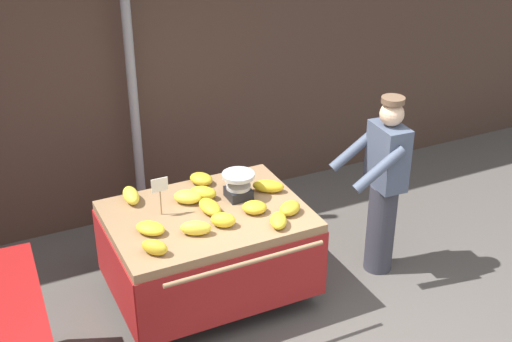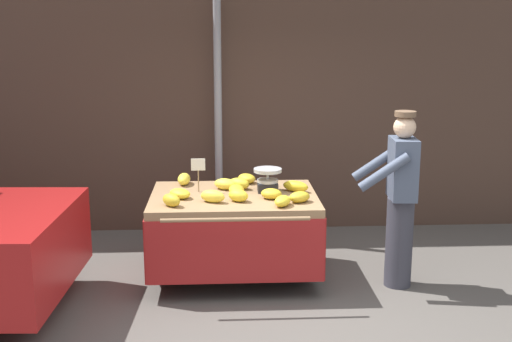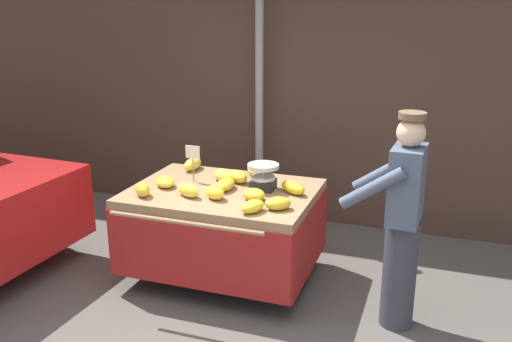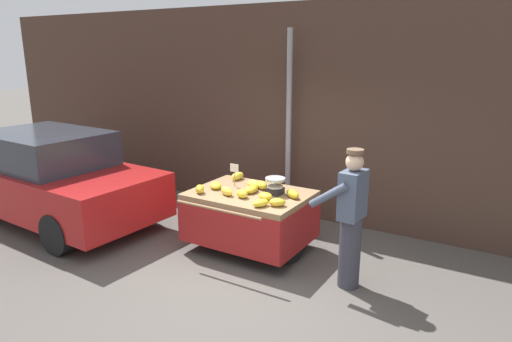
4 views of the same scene
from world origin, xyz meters
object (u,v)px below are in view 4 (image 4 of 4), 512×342
(banana_bunch_7, at_px, (227,191))
(banana_bunch_11, at_px, (237,176))
(banana_bunch_0, at_px, (262,185))
(parked_car, at_px, (52,178))
(banana_bunch_1, at_px, (253,184))
(price_sign, at_px, (234,170))
(banana_bunch_2, at_px, (216,186))
(banana_bunch_10, at_px, (261,203))
(banana_bunch_3, at_px, (266,196))
(banana_bunch_9, at_px, (242,194))
(street_pole, at_px, (289,127))
(banana_bunch_12, at_px, (251,189))
(banana_bunch_4, at_px, (200,189))
(banana_bunch_5, at_px, (276,182))
(vendor_person, at_px, (350,219))
(weighing_scale, at_px, (275,186))
(banana_bunch_6, at_px, (277,202))
(banana_bunch_8, at_px, (293,194))
(banana_cart, at_px, (250,207))

(banana_bunch_7, relative_size, banana_bunch_11, 0.92)
(banana_bunch_0, height_order, parked_car, parked_car)
(banana_bunch_1, bearing_deg, price_sign, -160.60)
(banana_bunch_2, height_order, banana_bunch_10, banana_bunch_10)
(banana_bunch_3, bearing_deg, banana_bunch_9, -165.35)
(street_pole, bearing_deg, banana_bunch_12, -82.98)
(banana_bunch_4, height_order, banana_bunch_5, banana_bunch_4)
(vendor_person, bearing_deg, banana_bunch_3, 175.26)
(banana_bunch_3, relative_size, banana_bunch_5, 0.92)
(banana_bunch_3, bearing_deg, banana_bunch_2, 175.46)
(banana_bunch_4, distance_m, banana_bunch_9, 0.63)
(banana_bunch_2, bearing_deg, street_pole, 76.53)
(weighing_scale, relative_size, banana_bunch_6, 1.32)
(banana_bunch_7, height_order, banana_bunch_10, banana_bunch_7)
(banana_bunch_1, relative_size, banana_bunch_5, 1.07)
(banana_bunch_6, height_order, banana_bunch_10, banana_bunch_6)
(weighing_scale, distance_m, banana_bunch_0, 0.31)
(price_sign, xyz_separation_m, banana_bunch_11, (-0.16, 0.32, -0.19))
(banana_bunch_11, bearing_deg, banana_bunch_1, -27.92)
(banana_bunch_2, xyz_separation_m, banana_bunch_12, (0.55, 0.10, 0.00))
(banana_bunch_7, bearing_deg, parked_car, -172.42)
(banana_bunch_6, xyz_separation_m, parked_car, (-4.06, -0.39, -0.17))
(price_sign, xyz_separation_m, banana_bunch_0, (0.41, 0.10, -0.19))
(banana_bunch_3, bearing_deg, banana_bunch_1, 137.83)
(weighing_scale, relative_size, banana_bunch_7, 1.14)
(weighing_scale, bearing_deg, vendor_person, -17.43)
(weighing_scale, relative_size, banana_bunch_12, 1.02)
(street_pole, height_order, banana_bunch_6, street_pole)
(banana_bunch_1, height_order, vendor_person, vendor_person)
(banana_bunch_4, bearing_deg, banana_bunch_5, 50.47)
(banana_bunch_5, xyz_separation_m, banana_bunch_8, (0.47, -0.39, 0.00))
(street_pole, bearing_deg, banana_bunch_8, -60.10)
(weighing_scale, distance_m, price_sign, 0.70)
(weighing_scale, xyz_separation_m, banana_bunch_6, (0.27, -0.43, -0.07))
(banana_bunch_0, bearing_deg, price_sign, -166.42)
(banana_bunch_3, height_order, parked_car, parked_car)
(banana_bunch_3, relative_size, vendor_person, 0.12)
(street_pole, height_order, banana_bunch_2, street_pole)
(banana_bunch_1, distance_m, banana_bunch_9, 0.50)
(banana_bunch_5, distance_m, parked_car, 3.79)
(parked_car, bearing_deg, banana_bunch_2, 11.67)
(price_sign, relative_size, banana_bunch_9, 1.67)
(banana_bunch_3, distance_m, banana_bunch_10, 0.28)
(banana_bunch_0, xyz_separation_m, banana_bunch_8, (0.56, -0.13, -0.00))
(banana_bunch_4, bearing_deg, banana_bunch_6, 3.71)
(banana_bunch_5, relative_size, banana_bunch_7, 0.91)
(banana_cart, bearing_deg, banana_bunch_8, 9.02)
(banana_bunch_0, xyz_separation_m, banana_bunch_7, (-0.26, -0.51, 0.00))
(banana_cart, xyz_separation_m, banana_bunch_12, (0.03, -0.00, 0.27))
(weighing_scale, distance_m, banana_bunch_5, 0.43)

